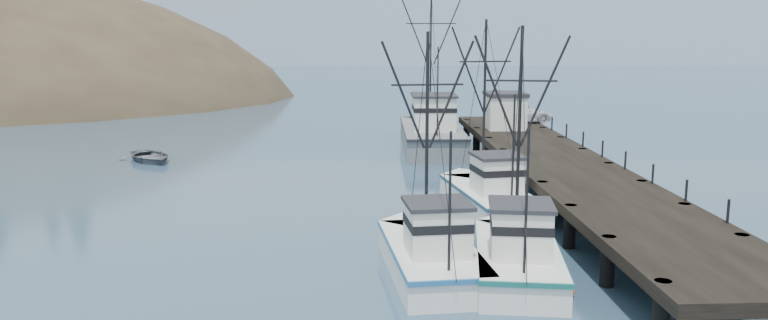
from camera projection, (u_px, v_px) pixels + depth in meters
ground at (309, 301)px, 27.41m from camera, size 400.00×400.00×0.00m
pier at (564, 168)px, 43.46m from camera, size 6.00×44.00×2.00m
distant_ridge at (381, 62)px, 194.87m from camera, size 360.00×40.00×26.00m
distant_ridge_far at (199, 59)px, 207.32m from camera, size 180.00×25.00×18.00m
trawler_near at (517, 255)px, 30.14m from camera, size 4.49×10.03×10.27m
trawler_mid at (430, 253)px, 30.38m from camera, size 4.05×9.98×10.04m
trawler_far at (488, 195)px, 40.62m from camera, size 4.52×10.24×10.56m
work_vessel at (431, 133)px, 60.31m from camera, size 5.05×15.53×13.01m
pier_shed at (505, 110)px, 57.28m from camera, size 3.00×3.20×2.80m
pickup_truck at (521, 114)px, 61.03m from camera, size 5.54×3.26×1.45m
motorboat at (150, 161)px, 54.93m from camera, size 5.78×6.18×1.04m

